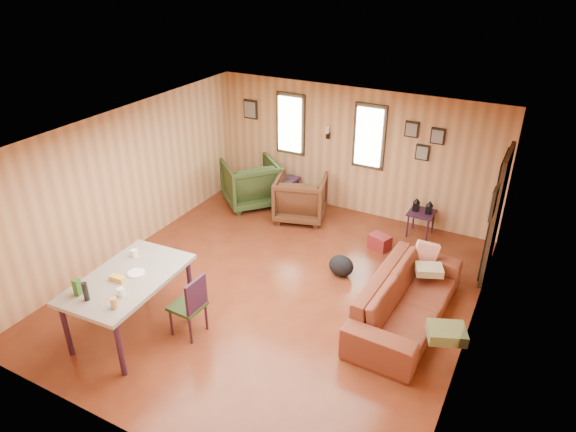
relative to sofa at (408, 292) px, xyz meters
name	(u,v)px	position (x,y,z in m)	size (l,w,h in m)	color
room	(294,213)	(-1.76, 0.08, 0.75)	(5.54, 6.04, 2.44)	brown
sofa	(408,292)	(0.00, 0.00, 0.00)	(2.35, 0.69, 0.92)	brown
recliner_brown	(301,196)	(-2.63, 2.04, 0.01)	(0.91, 0.85, 0.93)	#4C2916
recliner_green	(250,181)	(-3.77, 2.11, 0.04)	(0.97, 0.91, 1.00)	#2F411D
end_table	(284,186)	(-3.21, 2.46, -0.09)	(0.55, 0.51, 0.66)	#361830
side_table	(422,211)	(-0.45, 2.44, 0.02)	(0.46, 0.46, 0.71)	#361830
cooler	(380,242)	(-0.93, 1.66, -0.34)	(0.41, 0.35, 0.25)	maroon
backpack	(341,266)	(-1.20, 0.60, -0.29)	(0.46, 0.40, 0.34)	black
sofa_pillows	(436,293)	(0.35, 0.08, 0.05)	(1.13, 1.90, 0.40)	#535B33
dining_table	(127,283)	(-3.14, -1.91, 0.31)	(1.08, 1.71, 1.09)	gray
dining_chair	(191,303)	(-2.39, -1.59, 0.04)	(0.42, 0.42, 0.89)	#2F411D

